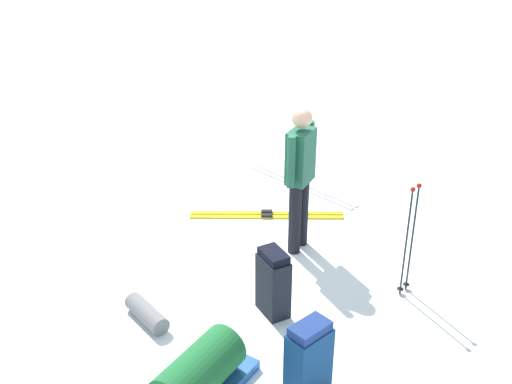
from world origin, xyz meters
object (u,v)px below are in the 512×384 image
backpack_bright (273,283)px  ski_poles_planted_near (410,234)px  backpack_large_dark (309,359)px  skier_standing (300,173)px  ski_pair_far (302,185)px  gear_sled (199,378)px  ski_pair_near (267,215)px  sleeping_mat_rolled (147,313)px

backpack_bright → ski_poles_planted_near: size_ratio=0.57×
backpack_large_dark → skier_standing: bearing=59.7°
ski_pair_far → backpack_large_dark: backpack_large_dark is taller
gear_sled → ski_pair_far: bearing=45.3°
backpack_bright → gear_sled: (-1.11, -0.70, -0.12)m
skier_standing → ski_pair_far: skier_standing is taller
ski_pair_near → ski_poles_planted_near: ski_poles_planted_near is taller
skier_standing → backpack_bright: (-0.85, -0.89, -0.61)m
sleeping_mat_rolled → gear_sled: bearing=-88.8°
ski_pair_far → gear_sled: 4.08m
ski_pair_near → ski_poles_planted_near: bearing=-78.2°
ski_poles_planted_near → sleeping_mat_rolled: ski_poles_planted_near is taller
ski_pair_far → ski_poles_planted_near: size_ratio=1.46×
ski_pair_near → ski_pair_far: bearing=30.3°
skier_standing → ski_poles_planted_near: skier_standing is taller
gear_sled → sleeping_mat_rolled: 1.17m
skier_standing → backpack_large_dark: skier_standing is taller
skier_standing → ski_pair_far: 1.85m
ski_pair_far → backpack_bright: backpack_bright is taller
backpack_bright → sleeping_mat_rolled: (-1.14, 0.47, -0.25)m
backpack_bright → gear_sled: bearing=-147.8°
gear_sled → sleeping_mat_rolled: size_ratio=2.21×
ski_pair_far → backpack_bright: 2.83m
backpack_large_dark → sleeping_mat_rolled: backpack_large_dark is taller
ski_pair_near → backpack_large_dark: 3.04m
ski_poles_planted_near → gear_sled: size_ratio=1.01×
gear_sled → ski_poles_planted_near: bearing=7.8°
ski_pair_far → gear_sled: bearing=-134.7°
backpack_large_dark → ski_poles_planted_near: size_ratio=0.57×
backpack_bright → sleeping_mat_rolled: backpack_bright is taller
ski_poles_planted_near → gear_sled: bearing=-172.2°
ski_pair_far → ski_poles_planted_near: (-0.40, -2.56, 0.67)m
skier_standing → ski_pair_near: (0.06, 0.82, -0.94)m
skier_standing → backpack_bright: size_ratio=2.43×
backpack_large_dark → gear_sled: (-0.82, 0.36, -0.12)m
sleeping_mat_rolled → ski_poles_planted_near: bearing=-18.5°
backpack_large_dark → ski_poles_planted_near: bearing=23.0°
skier_standing → sleeping_mat_rolled: 2.21m
ski_poles_planted_near → sleeping_mat_rolled: bearing=161.5°
ski_poles_planted_near → sleeping_mat_rolled: (-2.49, 0.83, -0.60)m
ski_pair_far → ski_pair_near: bearing=-149.7°
skier_standing → ski_pair_far: size_ratio=0.95×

